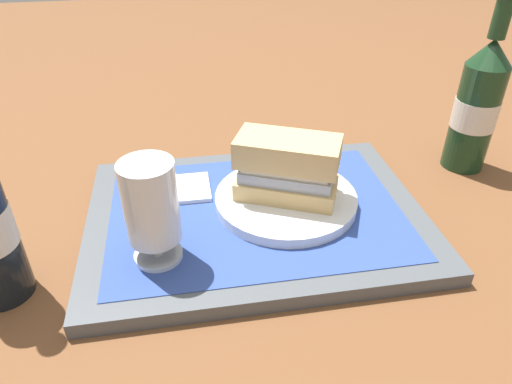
% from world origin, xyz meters
% --- Properties ---
extents(ground_plane, '(3.00, 3.00, 0.00)m').
position_xyz_m(ground_plane, '(0.00, 0.00, 0.00)').
color(ground_plane, brown).
extents(tray, '(0.44, 0.32, 0.02)m').
position_xyz_m(tray, '(0.00, 0.00, 0.01)').
color(tray, '#4C5156').
rests_on(tray, ground_plane).
extents(placemat, '(0.38, 0.27, 0.00)m').
position_xyz_m(placemat, '(0.00, 0.00, 0.02)').
color(placemat, '#2D4793').
rests_on(placemat, tray).
extents(plate, '(0.19, 0.19, 0.01)m').
position_xyz_m(plate, '(-0.04, -0.01, 0.03)').
color(plate, white).
rests_on(plate, placemat).
extents(sandwich, '(0.14, 0.11, 0.08)m').
position_xyz_m(sandwich, '(-0.04, -0.01, 0.08)').
color(sandwich, tan).
rests_on(sandwich, plate).
extents(beer_glass, '(0.06, 0.06, 0.12)m').
position_xyz_m(beer_glass, '(0.13, 0.07, 0.09)').
color(beer_glass, silver).
rests_on(beer_glass, placemat).
extents(napkin_folded, '(0.09, 0.07, 0.01)m').
position_xyz_m(napkin_folded, '(0.10, -0.06, 0.02)').
color(napkin_folded, white).
rests_on(napkin_folded, placemat).
extents(second_bottle, '(0.07, 0.07, 0.27)m').
position_xyz_m(second_bottle, '(-0.35, -0.10, 0.10)').
color(second_bottle, '#19381E').
rests_on(second_bottle, ground_plane).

